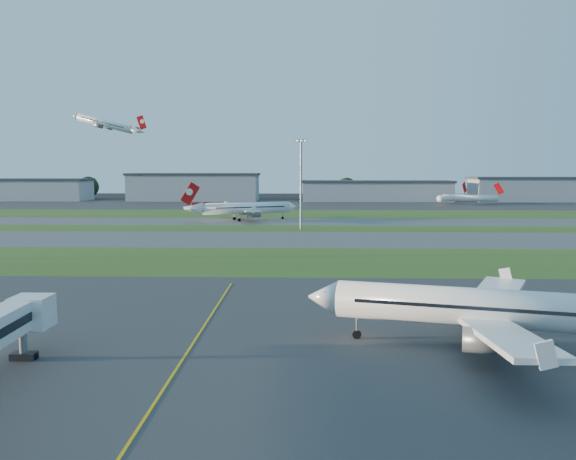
{
  "coord_description": "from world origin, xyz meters",
  "views": [
    {
      "loc": [
        16.09,
        -53.37,
        17.33
      ],
      "look_at": [
        13.25,
        41.79,
        7.0
      ],
      "focal_mm": 35.0,
      "sensor_mm": 36.0,
      "label": 1
    }
  ],
  "objects_px": {
    "light_mast_centre": "(301,178)",
    "mini_jet_near": "(452,198)",
    "airliner_parked": "(493,310)",
    "airliner_taxiing": "(246,208)",
    "mini_jet_far": "(471,198)"
  },
  "relations": [
    {
      "from": "mini_jet_near",
      "to": "mini_jet_far",
      "type": "height_order",
      "value": "same"
    },
    {
      "from": "airliner_parked",
      "to": "mini_jet_far",
      "type": "bearing_deg",
      "value": 88.67
    },
    {
      "from": "light_mast_centre",
      "to": "mini_jet_near",
      "type": "bearing_deg",
      "value": 58.11
    },
    {
      "from": "airliner_parked",
      "to": "mini_jet_near",
      "type": "distance_m",
      "value": 234.84
    },
    {
      "from": "light_mast_centre",
      "to": "mini_jet_far",
      "type": "bearing_deg",
      "value": 54.71
    },
    {
      "from": "mini_jet_near",
      "to": "mini_jet_far",
      "type": "bearing_deg",
      "value": -67.17
    },
    {
      "from": "airliner_parked",
      "to": "mini_jet_near",
      "type": "height_order",
      "value": "airliner_parked"
    },
    {
      "from": "mini_jet_near",
      "to": "airliner_parked",
      "type": "bearing_deg",
      "value": -152.01
    },
    {
      "from": "mini_jet_far",
      "to": "airliner_parked",
      "type": "bearing_deg",
      "value": -87.99
    },
    {
      "from": "mini_jet_near",
      "to": "light_mast_centre",
      "type": "relative_size",
      "value": 0.87
    },
    {
      "from": "mini_jet_far",
      "to": "airliner_taxiing",
      "type": "bearing_deg",
      "value": -120.97
    },
    {
      "from": "airliner_taxiing",
      "to": "mini_jet_near",
      "type": "bearing_deg",
      "value": -159.69
    },
    {
      "from": "light_mast_centre",
      "to": "airliner_parked",
      "type": "bearing_deg",
      "value": -79.98
    },
    {
      "from": "mini_jet_near",
      "to": "airliner_taxiing",
      "type": "bearing_deg",
      "value": 176.2
    },
    {
      "from": "mini_jet_far",
      "to": "light_mast_centre",
      "type": "height_order",
      "value": "light_mast_centre"
    }
  ]
}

